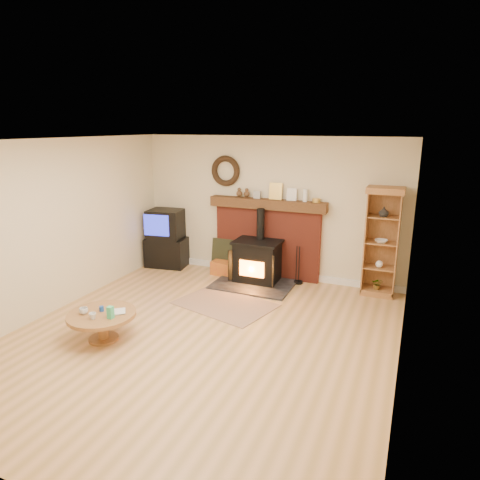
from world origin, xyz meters
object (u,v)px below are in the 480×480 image
at_px(tv_unit, 167,239).
at_px(curio_cabinet, 381,242).
at_px(wood_stove, 257,262).
at_px(coffee_table, 102,318).

bearing_deg(tv_unit, curio_cabinet, 1.18).
bearing_deg(tv_unit, wood_stove, -5.43).
relative_size(tv_unit, coffee_table, 1.30).
relative_size(tv_unit, curio_cabinet, 0.64).
distance_m(tv_unit, coffee_table, 3.17).
height_order(curio_cabinet, coffee_table, curio_cabinet).
bearing_deg(wood_stove, coffee_table, -111.62).
bearing_deg(wood_stove, curio_cabinet, 7.52).
relative_size(curio_cabinet, coffee_table, 2.04).
bearing_deg(coffee_table, curio_cabinet, 44.05).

